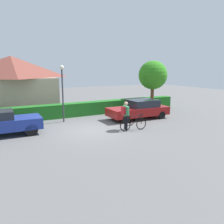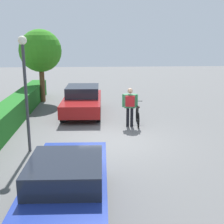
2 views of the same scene
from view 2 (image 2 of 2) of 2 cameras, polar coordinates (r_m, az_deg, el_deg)
ground_plane at (r=11.14m, az=0.39°, el=-5.63°), size 60.00×60.00×0.00m
parked_car_near at (r=6.53m, az=-8.53°, el=-13.65°), size 3.99×1.78×1.39m
parked_car_far at (r=15.11m, az=-5.70°, el=2.31°), size 4.48×1.98×1.37m
bicycle at (r=13.20m, az=4.93°, el=-0.80°), size 1.75×0.50×0.97m
person_rider at (r=12.69m, az=3.47°, el=1.62°), size 0.39×0.67×1.69m
street_lamp at (r=9.99m, az=-16.40°, el=6.32°), size 0.28×0.28×3.82m
tree_kerbside at (r=18.24m, az=-13.59°, el=11.31°), size 2.48×2.48×4.27m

